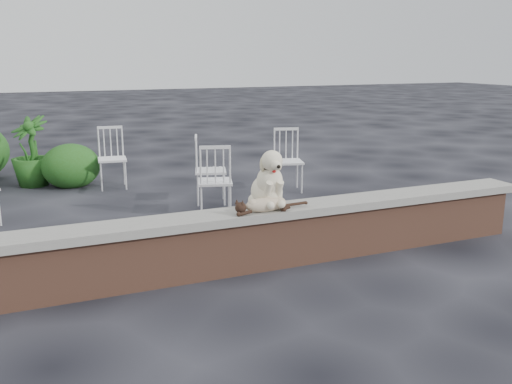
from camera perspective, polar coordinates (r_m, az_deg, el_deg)
name	(u,v)px	position (r m, az deg, el deg)	size (l,w,h in m)	color
ground	(258,267)	(5.49, 0.25, -7.63)	(60.00, 60.00, 0.00)	black
brick_wall	(258,242)	(5.40, 0.25, -5.16)	(6.00, 0.30, 0.50)	brown
capstone	(258,213)	(5.32, 0.26, -2.20)	(6.20, 0.40, 0.08)	slate
dog	(267,177)	(5.33, 1.11, 1.49)	(0.38, 0.50, 0.58)	beige
cat	(265,204)	(5.21, 0.97, -1.20)	(0.90, 0.22, 0.15)	tan
chair_c	(215,180)	(7.08, -4.19, 1.21)	(0.56, 0.56, 0.94)	white
chair_b	(112,158)	(8.90, -14.46, 3.38)	(0.56, 0.56, 0.94)	white
chair_e	(211,169)	(7.76, -4.66, 2.30)	(0.56, 0.56, 0.94)	white
chair_d	(288,160)	(8.43, 3.29, 3.23)	(0.56, 0.56, 0.94)	white
potted_plant_b	(31,151)	(9.43, -21.97, 3.87)	(0.62, 0.62, 1.10)	#224F16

